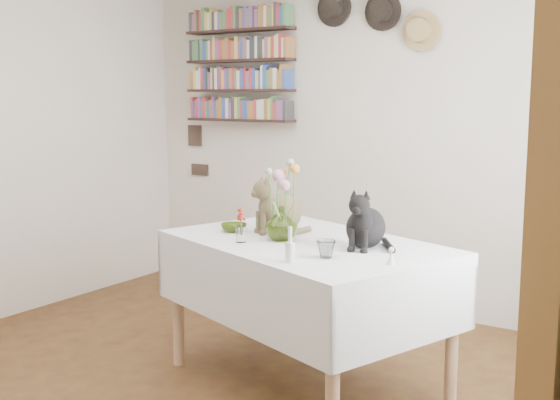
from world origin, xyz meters
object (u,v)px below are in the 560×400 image
Objects in this scene: black_cat at (366,217)px; tabby_cat at (282,203)px; flower_vase at (281,223)px; bookshelf_unit at (240,66)px; dining_table at (305,277)px.

tabby_cat is at bearing 160.48° from black_cat.
tabby_cat is at bearing 122.07° from flower_vase.
tabby_cat is 0.34× the size of bookshelf_unit.
dining_table is at bearing 24.87° from flower_vase.
flower_vase is (-0.46, -0.09, -0.07)m from black_cat.
black_cat is 0.32× the size of bookshelf_unit.
dining_table is 9.45× the size of flower_vase.
tabby_cat reaches higher than flower_vase.
black_cat is (0.34, 0.04, 0.36)m from dining_table.
tabby_cat is (-0.25, 0.14, 0.37)m from dining_table.
flower_vase is at bearing -177.91° from black_cat.
black_cat is 2.53m from bookshelf_unit.
black_cat is (0.59, -0.11, -0.01)m from tabby_cat.
bookshelf_unit reaches higher than dining_table.
black_cat reaches higher than flower_vase.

